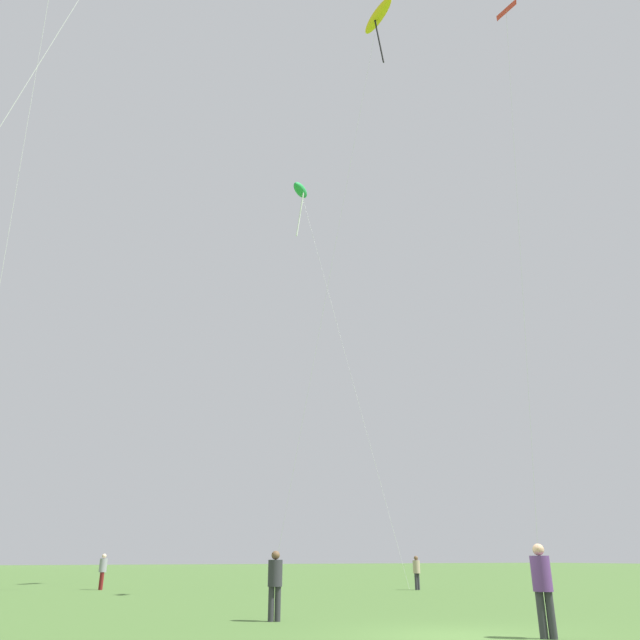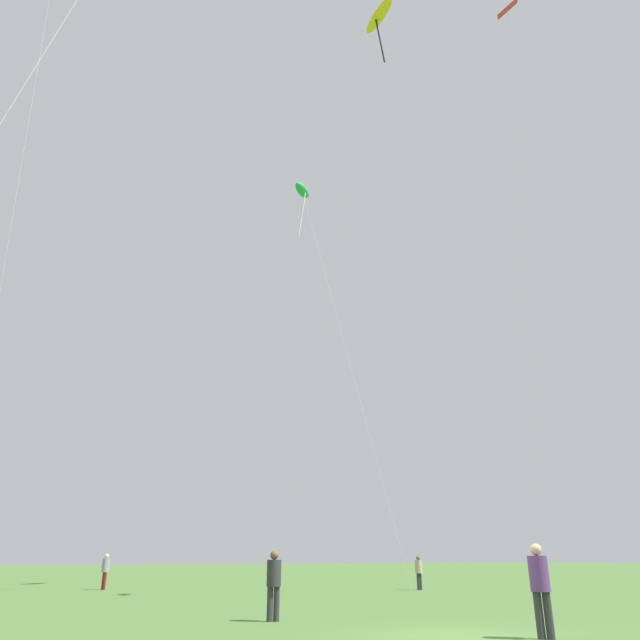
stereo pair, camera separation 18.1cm
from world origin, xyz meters
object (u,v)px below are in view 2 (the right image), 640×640
object	(u,v)px
person_standing_0	(540,583)
kite_flying_4	(507,16)
person_standing_3	(274,580)
kite_flying_1	(302,191)
person_standing_2	(419,570)
kite_flying_2	(379,17)
person_standing_1	(105,569)

from	to	relation	value
person_standing_0	kite_flying_4	world-z (taller)	kite_flying_4
person_standing_3	kite_flying_1	bearing A→B (deg)	-96.70
person_standing_2	person_standing_3	distance (m)	17.36
kite_flying_4	kite_flying_2	bearing A→B (deg)	122.04
kite_flying_1	kite_flying_2	bearing A→B (deg)	-84.42
person_standing_2	kite_flying_2	size ratio (longest dim) A/B	0.05
person_standing_3	kite_flying_4	distance (m)	30.54
person_standing_3	person_standing_2	bearing A→B (deg)	-118.02
kite_flying_2	kite_flying_4	world-z (taller)	kite_flying_2
kite_flying_1	kite_flying_2	size ratio (longest dim) A/B	0.79
person_standing_3	kite_flying_1	xyz separation A→B (m)	(8.12, 17.55, 24.78)
kite_flying_4	person_standing_0	bearing A→B (deg)	-142.20
person_standing_0	person_standing_1	xyz separation A→B (m)	(-5.77, 24.85, -0.06)
kite_flying_2	kite_flying_4	distance (m)	8.77
person_standing_1	kite_flying_2	xyz separation A→B (m)	(11.10, -11.21, 32.03)
kite_flying_2	kite_flying_4	bearing A→B (deg)	-57.96
person_standing_1	person_standing_2	bearing A→B (deg)	53.50
person_standing_3	kite_flying_4	world-z (taller)	kite_flying_4
person_standing_0	kite_flying_1	bearing A→B (deg)	117.78
person_standing_0	person_standing_2	xyz separation A→B (m)	(8.78, 17.79, -0.12)
person_standing_0	person_standing_1	world-z (taller)	person_standing_0
person_standing_2	kite_flying_2	world-z (taller)	kite_flying_2
person_standing_0	person_standing_2	distance (m)	19.84
person_standing_2	kite_flying_4	world-z (taller)	kite_flying_4
person_standing_2	person_standing_3	bearing A→B (deg)	-152.01
person_standing_0	person_standing_1	bearing A→B (deg)	141.49
person_standing_1	person_standing_2	world-z (taller)	person_standing_1
person_standing_1	person_standing_3	world-z (taller)	person_standing_1
person_standing_0	person_standing_2	size ratio (longest dim) A/B	1.13
person_standing_2	kite_flying_2	distance (m)	32.54
person_standing_0	kite_flying_4	bearing A→B (deg)	76.22
kite_flying_1	kite_flying_2	distance (m)	12.13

